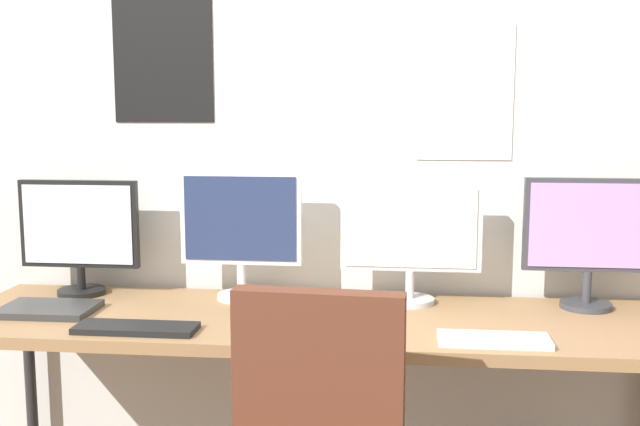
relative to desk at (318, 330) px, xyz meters
The scene contains 10 objects.
wall_back 0.74m from the desk, 90.03° to the left, with size 4.91×0.11×2.60m.
desk is the anchor object (origin of this frame).
monitor_far_left 1.00m from the desk, 167.20° to the left, with size 0.46×0.18×0.44m.
monitor_center_left 0.49m from the desk, 145.71° to the left, with size 0.45×0.18×0.48m.
monitor_center_right 0.48m from the desk, 34.29° to the left, with size 0.51×0.18×0.44m.
monitor_far_right 1.01m from the desk, 12.80° to the left, with size 0.45×0.18×0.46m.
keyboard_left 0.61m from the desk, 157.67° to the right, with size 0.39×0.13×0.02m, color black.
keyboard_right 0.61m from the desk, 22.33° to the right, with size 0.34×0.13×0.02m, color silver.
computer_mouse 0.24m from the desk, 49.47° to the right, with size 0.06×0.10×0.03m, color silver.
laptop_closed 0.94m from the desk, behind, with size 0.32×0.22×0.02m, color #2D2D2D.
Camera 1 is at (0.27, -1.86, 1.45)m, focal length 41.93 mm.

